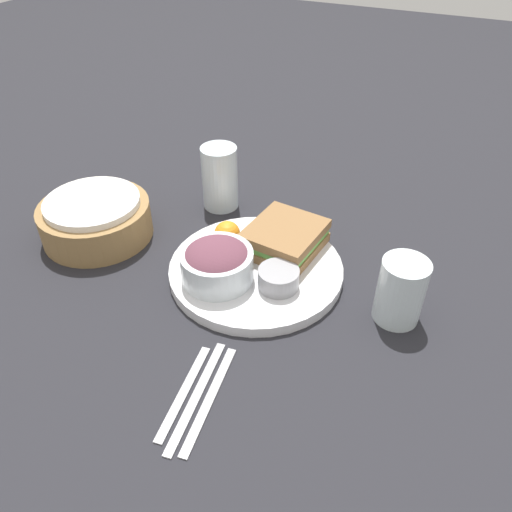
# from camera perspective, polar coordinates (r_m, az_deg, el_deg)

# --- Properties ---
(ground_plane) EXTENTS (4.00, 4.00, 0.00)m
(ground_plane) POSITION_cam_1_polar(r_m,az_deg,el_deg) (0.84, 0.00, -2.04)
(ground_plane) COLOR #232328
(plate) EXTENTS (0.29, 0.29, 0.02)m
(plate) POSITION_cam_1_polar(r_m,az_deg,el_deg) (0.83, 0.00, -1.57)
(plate) COLOR silver
(plate) RESTS_ON ground_plane
(sandwich) EXTENTS (0.14, 0.13, 0.04)m
(sandwich) POSITION_cam_1_polar(r_m,az_deg,el_deg) (0.85, 3.31, 2.08)
(sandwich) COLOR olive
(sandwich) RESTS_ON plate
(salad_bowl) EXTENTS (0.12, 0.12, 0.06)m
(salad_bowl) POSITION_cam_1_polar(r_m,az_deg,el_deg) (0.78, -4.49, -0.71)
(salad_bowl) COLOR white
(salad_bowl) RESTS_ON plate
(dressing_cup) EXTENTS (0.06, 0.06, 0.03)m
(dressing_cup) POSITION_cam_1_polar(r_m,az_deg,el_deg) (0.78, 2.59, -2.56)
(dressing_cup) COLOR #99999E
(dressing_cup) RESTS_ON plate
(orange_wedge) EXTENTS (0.05, 0.05, 0.05)m
(orange_wedge) POSITION_cam_1_polar(r_m,az_deg,el_deg) (0.86, -3.31, 2.54)
(orange_wedge) COLOR orange
(orange_wedge) RESTS_ON plate
(drink_glass) EXTENTS (0.07, 0.07, 0.13)m
(drink_glass) POSITION_cam_1_polar(r_m,az_deg,el_deg) (0.98, -4.15, 8.93)
(drink_glass) COLOR silver
(drink_glass) RESTS_ON ground_plane
(bread_basket) EXTENTS (0.20, 0.20, 0.08)m
(bread_basket) POSITION_cam_1_polar(r_m,az_deg,el_deg) (0.95, -17.85, 4.11)
(bread_basket) COLOR #997547
(bread_basket) RESTS_ON ground_plane
(fork) EXTENTS (0.17, 0.03, 0.01)m
(fork) POSITION_cam_1_polar(r_m,az_deg,el_deg) (0.67, -5.32, -15.87)
(fork) COLOR #B2B2B7
(fork) RESTS_ON ground_plane
(knife) EXTENTS (0.18, 0.04, 0.01)m
(knife) POSITION_cam_1_polar(r_m,az_deg,el_deg) (0.67, -6.79, -15.45)
(knife) COLOR #B2B2B7
(knife) RESTS_ON ground_plane
(spoon) EXTENTS (0.16, 0.03, 0.01)m
(spoon) POSITION_cam_1_polar(r_m,az_deg,el_deg) (0.68, -8.24, -15.04)
(spoon) COLOR #B2B2B7
(spoon) RESTS_ON ground_plane
(water_glass) EXTENTS (0.07, 0.07, 0.10)m
(water_glass) POSITION_cam_1_polar(r_m,az_deg,el_deg) (0.76, 16.19, -3.91)
(water_glass) COLOR silver
(water_glass) RESTS_ON ground_plane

